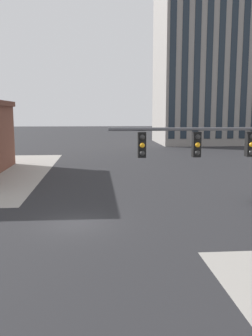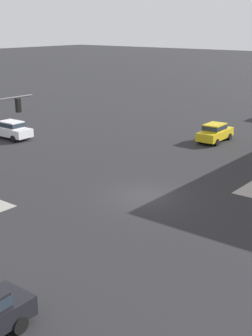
# 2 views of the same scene
# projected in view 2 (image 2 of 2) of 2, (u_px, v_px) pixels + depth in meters

# --- Properties ---
(ground_plane) EXTENTS (320.00, 320.00, 0.00)m
(ground_plane) POSITION_uv_depth(u_px,v_px,m) (144.00, 197.00, 29.05)
(ground_plane) COLOR #262628
(car_main_northbound_far) EXTENTS (1.95, 4.43, 1.68)m
(car_main_northbound_far) POSITION_uv_depth(u_px,v_px,m) (11.00, 129.00, 43.54)
(car_main_northbound_far) COLOR silver
(car_main_northbound_far) RESTS_ON ground
(car_main_southbound_near) EXTENTS (4.48, 2.05, 1.68)m
(car_main_southbound_near) POSITION_uv_depth(u_px,v_px,m) (215.00, 132.00, 42.37)
(car_main_southbound_near) COLOR gold
(car_main_southbound_near) RESTS_ON ground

